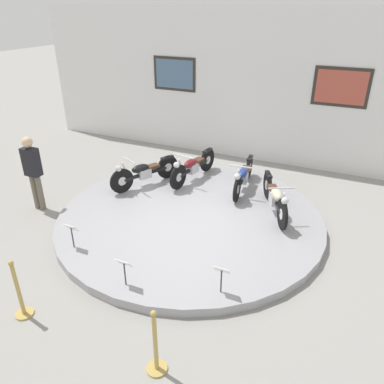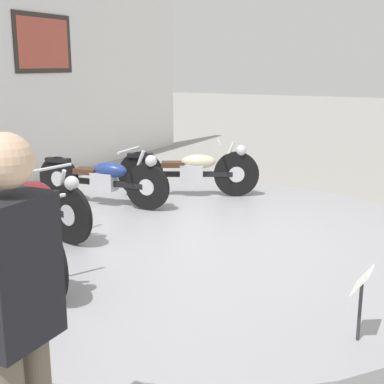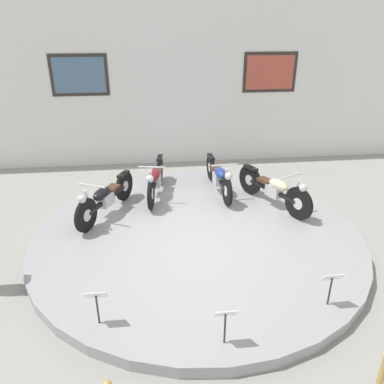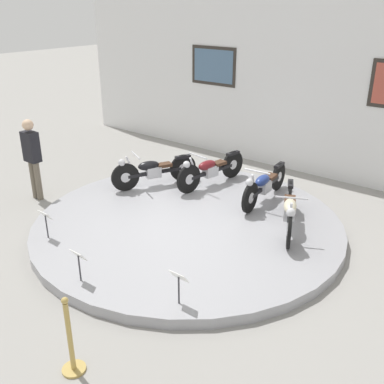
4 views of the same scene
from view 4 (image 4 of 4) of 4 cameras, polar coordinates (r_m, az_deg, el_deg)
name	(u,v)px [view 4 (image 4 of 4)]	position (r m, az deg, el deg)	size (l,w,h in m)	color
ground_plane	(188,228)	(8.51, -0.53, -4.59)	(60.00, 60.00, 0.00)	gray
display_platform	(188,224)	(8.47, -0.53, -4.07)	(5.72, 5.72, 0.18)	#99999E
back_wall	(298,83)	(11.24, 13.30, 13.29)	(14.00, 0.22, 4.28)	white
motorcycle_black	(153,170)	(9.84, -4.98, 2.83)	(0.92, 1.78, 0.78)	black
motorcycle_maroon	(210,169)	(9.84, 2.33, 2.93)	(0.54, 1.96, 0.79)	black
motorcycle_blue	(264,184)	(9.17, 9.16, 1.01)	(0.54, 1.95, 0.78)	black
motorcycle_cream	(290,210)	(8.11, 12.29, -2.20)	(0.95, 1.80, 0.79)	black
info_placard_front_left	(46,218)	(8.05, -18.10, -3.22)	(0.26, 0.11, 0.51)	#333338
info_placard_front_centre	(79,259)	(6.73, -14.21, -8.24)	(0.26, 0.11, 0.51)	#333338
info_placard_front_right	(179,280)	(6.08, -1.70, -11.17)	(0.26, 0.11, 0.51)	#333338
visitor_standing	(32,155)	(9.97, -19.64, 4.50)	(0.36, 0.23, 1.74)	#6B6051
stanchion_post_right_of_entry	(71,347)	(5.57, -15.11, -18.46)	(0.28, 0.28, 1.02)	tan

